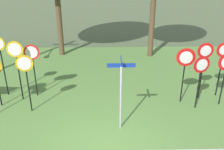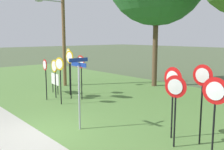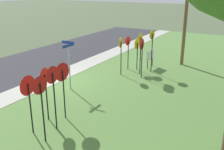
# 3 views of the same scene
# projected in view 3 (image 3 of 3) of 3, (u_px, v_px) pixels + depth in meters

# --- Properties ---
(ground_plane) EXTENTS (160.00, 160.00, 0.00)m
(ground_plane) POSITION_uv_depth(u_px,v_px,m) (59.00, 83.00, 15.90)
(ground_plane) COLOR #4C5B3D
(road_asphalt) EXTENTS (44.00, 6.40, 0.01)m
(road_asphalt) POSITION_uv_depth(u_px,v_px,m) (5.00, 71.00, 18.14)
(road_asphalt) COLOR #2D2D33
(road_asphalt) RESTS_ON ground_plane
(sidewalk_strip) EXTENTS (44.00, 1.60, 0.06)m
(sidewalk_strip) POSITION_uv_depth(u_px,v_px,m) (49.00, 80.00, 16.27)
(sidewalk_strip) COLOR #ADAA9E
(sidewalk_strip) RESTS_ON ground_plane
(grass_median) EXTENTS (44.00, 12.00, 0.04)m
(grass_median) POSITION_uv_depth(u_px,v_px,m) (152.00, 103.00, 13.10)
(grass_median) COLOR #567F3D
(grass_median) RESTS_ON ground_plane
(stop_sign_near_left) EXTENTS (0.61, 0.13, 2.83)m
(stop_sign_near_left) POSITION_uv_depth(u_px,v_px,m) (152.00, 43.00, 17.20)
(stop_sign_near_left) COLOR black
(stop_sign_near_left) RESTS_ON grass_median
(stop_sign_near_right) EXTENTS (0.66, 0.14, 2.48)m
(stop_sign_near_right) POSITION_uv_depth(u_px,v_px,m) (121.00, 48.00, 16.71)
(stop_sign_near_right) COLOR black
(stop_sign_near_right) RESTS_ON grass_median
(stop_sign_far_left) EXTENTS (0.62, 0.12, 2.30)m
(stop_sign_far_left) POSITION_uv_depth(u_px,v_px,m) (128.00, 46.00, 17.93)
(stop_sign_far_left) COLOR black
(stop_sign_far_left) RESTS_ON grass_median
(stop_sign_far_center) EXTENTS (0.71, 0.10, 2.75)m
(stop_sign_far_center) POSITION_uv_depth(u_px,v_px,m) (140.00, 44.00, 16.72)
(stop_sign_far_center) COLOR black
(stop_sign_far_center) RESTS_ON grass_median
(stop_sign_far_right) EXTENTS (0.73, 0.10, 2.23)m
(stop_sign_far_right) POSITION_uv_depth(u_px,v_px,m) (137.00, 47.00, 17.73)
(stop_sign_far_right) COLOR black
(stop_sign_far_right) RESTS_ON grass_median
(stop_sign_center_tall) EXTENTS (0.70, 0.09, 2.50)m
(stop_sign_center_tall) POSITION_uv_depth(u_px,v_px,m) (142.00, 50.00, 16.15)
(stop_sign_center_tall) COLOR black
(stop_sign_center_tall) RESTS_ON grass_median
(yield_sign_near_left) EXTENTS (0.69, 0.10, 2.65)m
(yield_sign_near_left) POSITION_uv_depth(u_px,v_px,m) (53.00, 83.00, 10.10)
(yield_sign_near_left) COLOR black
(yield_sign_near_left) RESTS_ON grass_median
(yield_sign_near_right) EXTENTS (0.79, 0.11, 2.39)m
(yield_sign_near_right) POSITION_uv_depth(u_px,v_px,m) (28.00, 91.00, 9.84)
(yield_sign_near_right) COLOR black
(yield_sign_near_right) RESTS_ON grass_median
(yield_sign_far_left) EXTENTS (0.71, 0.17, 2.34)m
(yield_sign_far_left) POSITION_uv_depth(u_px,v_px,m) (45.00, 82.00, 10.92)
(yield_sign_far_left) COLOR black
(yield_sign_far_left) RESTS_ON grass_median
(yield_sign_far_right) EXTENTS (0.68, 0.11, 2.59)m
(yield_sign_far_right) POSITION_uv_depth(u_px,v_px,m) (41.00, 94.00, 9.22)
(yield_sign_far_right) COLOR black
(yield_sign_far_right) RESTS_ON grass_median
(yield_sign_center) EXTENTS (0.79, 0.13, 2.51)m
(yield_sign_center) POSITION_uv_depth(u_px,v_px,m) (62.00, 77.00, 11.02)
(yield_sign_center) COLOR black
(yield_sign_center) RESTS_ON grass_median
(street_name_post) EXTENTS (0.96, 0.82, 2.74)m
(street_name_post) POSITION_uv_depth(u_px,v_px,m) (69.00, 61.00, 14.32)
(street_name_post) COLOR #9EA0A8
(street_name_post) RESTS_ON grass_median
(utility_pole) EXTENTS (2.10, 2.19, 8.23)m
(utility_pole) POSITION_uv_depth(u_px,v_px,m) (185.00, 2.00, 18.18)
(utility_pole) COLOR brown
(utility_pole) RESTS_ON grass_median
(notice_board) EXTENTS (1.10, 0.13, 1.25)m
(notice_board) POSITION_uv_depth(u_px,v_px,m) (150.00, 56.00, 18.59)
(notice_board) COLOR black
(notice_board) RESTS_ON grass_median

